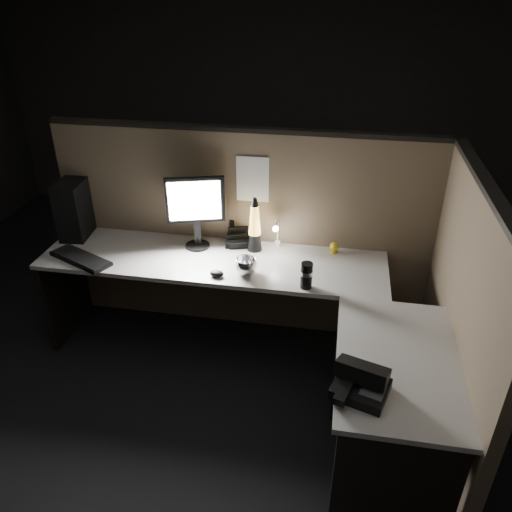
% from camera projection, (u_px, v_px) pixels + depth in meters
% --- Properties ---
extents(floor, '(6.00, 6.00, 0.00)m').
position_uv_depth(floor, '(217.00, 407.00, 3.15)').
color(floor, black).
rests_on(floor, ground).
extents(room_shell, '(6.00, 6.00, 6.00)m').
position_uv_depth(room_shell, '(203.00, 160.00, 2.34)').
color(room_shell, silver).
rests_on(room_shell, ground).
extents(partition_back, '(2.66, 0.06, 1.50)m').
position_uv_depth(partition_back, '(244.00, 235.00, 3.57)').
color(partition_back, brown).
rests_on(partition_back, ground).
extents(partition_right, '(0.06, 1.66, 1.50)m').
position_uv_depth(partition_right, '(458.00, 326.00, 2.66)').
color(partition_right, brown).
rests_on(partition_right, ground).
extents(desk, '(2.60, 1.60, 0.73)m').
position_uv_depth(desk, '(252.00, 312.00, 3.05)').
color(desk, '#B3B0A9').
rests_on(desk, ground).
extents(pc_tower, '(0.21, 0.40, 0.40)m').
position_uv_depth(pc_tower, '(77.00, 207.00, 3.56)').
color(pc_tower, black).
rests_on(pc_tower, desk).
extents(monitor, '(0.38, 0.17, 0.50)m').
position_uv_depth(monitor, '(196.00, 206.00, 3.33)').
color(monitor, black).
rests_on(monitor, desk).
extents(keyboard, '(0.48, 0.33, 0.02)m').
position_uv_depth(keyboard, '(81.00, 259.00, 3.30)').
color(keyboard, black).
rests_on(keyboard, desk).
extents(mouse, '(0.10, 0.08, 0.04)m').
position_uv_depth(mouse, '(217.00, 274.00, 3.12)').
color(mouse, black).
rests_on(mouse, desk).
extents(clip_lamp, '(0.04, 0.16, 0.20)m').
position_uv_depth(clip_lamp, '(277.00, 233.00, 3.38)').
color(clip_lamp, silver).
rests_on(clip_lamp, desk).
extents(organizer, '(0.27, 0.25, 0.17)m').
position_uv_depth(organizer, '(244.00, 237.00, 3.51)').
color(organizer, black).
rests_on(organizer, desk).
extents(lava_lamp, '(0.10, 0.10, 0.38)m').
position_uv_depth(lava_lamp, '(255.00, 229.00, 3.35)').
color(lava_lamp, black).
rests_on(lava_lamp, desk).
extents(travel_mug, '(0.07, 0.07, 0.17)m').
position_uv_depth(travel_mug, '(306.00, 275.00, 2.98)').
color(travel_mug, black).
rests_on(travel_mug, desk).
extents(steel_mug, '(0.16, 0.16, 0.11)m').
position_uv_depth(steel_mug, '(246.00, 266.00, 3.12)').
color(steel_mug, silver).
rests_on(steel_mug, desk).
extents(figurine, '(0.06, 0.06, 0.06)m').
position_uv_depth(figurine, '(334.00, 246.00, 3.36)').
color(figurine, yellow).
rests_on(figurine, desk).
extents(pinned_paper, '(0.22, 0.00, 0.31)m').
position_uv_depth(pinned_paper, '(253.00, 179.00, 3.31)').
color(pinned_paper, white).
rests_on(pinned_paper, partition_back).
extents(desk_phone, '(0.29, 0.29, 0.14)m').
position_uv_depth(desk_phone, '(360.00, 382.00, 2.25)').
color(desk_phone, black).
rests_on(desk_phone, desk).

